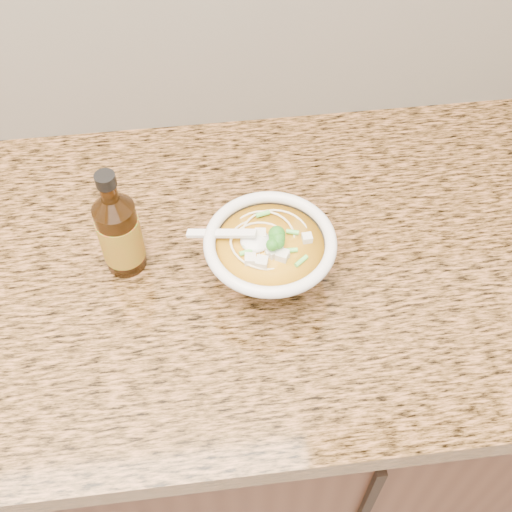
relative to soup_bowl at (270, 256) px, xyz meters
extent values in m
cube|color=#361C10|center=(-0.38, 0.04, -0.51)|extent=(4.00, 0.65, 0.86)
cube|color=#9B6139|center=(-0.38, 0.04, -0.06)|extent=(4.00, 0.68, 0.04)
cylinder|color=white|center=(0.00, 0.00, -0.04)|extent=(0.08, 0.08, 0.01)
torus|color=white|center=(0.00, 0.00, 0.03)|extent=(0.19, 0.19, 0.02)
torus|color=beige|center=(-0.01, -0.01, 0.03)|extent=(0.05, 0.05, 0.00)
torus|color=beige|center=(0.01, 0.01, 0.03)|extent=(0.11, 0.11, 0.00)
torus|color=beige|center=(0.02, 0.01, 0.02)|extent=(0.07, 0.07, 0.00)
torus|color=beige|center=(0.00, 0.00, 0.02)|extent=(0.12, 0.12, 0.00)
torus|color=beige|center=(0.01, 0.00, 0.02)|extent=(0.11, 0.11, 0.00)
torus|color=beige|center=(0.01, 0.00, 0.02)|extent=(0.07, 0.07, 0.00)
torus|color=beige|center=(0.01, 0.00, 0.02)|extent=(0.08, 0.08, 0.00)
torus|color=beige|center=(-0.01, 0.00, 0.02)|extent=(0.12, 0.12, 0.00)
torus|color=beige|center=(-0.01, -0.01, 0.01)|extent=(0.08, 0.08, 0.00)
cube|color=silver|center=(-0.05, 0.01, 0.03)|extent=(0.02, 0.02, 0.01)
cube|color=silver|center=(0.00, 0.01, 0.03)|extent=(0.02, 0.02, 0.02)
cube|color=silver|center=(0.00, 0.05, 0.03)|extent=(0.02, 0.02, 0.02)
cube|color=silver|center=(-0.01, -0.04, 0.03)|extent=(0.02, 0.02, 0.01)
cube|color=silver|center=(-0.03, -0.03, 0.03)|extent=(0.01, 0.01, 0.01)
cube|color=silver|center=(0.01, -0.02, 0.03)|extent=(0.02, 0.02, 0.01)
cube|color=silver|center=(-0.02, -0.03, 0.03)|extent=(0.02, 0.02, 0.02)
cube|color=silver|center=(0.03, -0.05, 0.03)|extent=(0.02, 0.02, 0.01)
cube|color=silver|center=(-0.05, -0.01, 0.03)|extent=(0.02, 0.02, 0.01)
ellipsoid|color=#196014|center=(0.01, -0.01, 0.05)|extent=(0.04, 0.04, 0.03)
cylinder|color=#6BDC54|center=(-0.02, 0.04, 0.03)|extent=(0.02, 0.02, 0.01)
cylinder|color=#6BDC54|center=(-0.03, 0.04, 0.03)|extent=(0.02, 0.02, 0.01)
cylinder|color=#6BDC54|center=(-0.04, -0.04, 0.03)|extent=(0.01, 0.02, 0.01)
cylinder|color=#6BDC54|center=(-0.03, -0.01, 0.03)|extent=(0.02, 0.02, 0.01)
cylinder|color=#6BDC54|center=(-0.01, 0.03, 0.03)|extent=(0.01, 0.02, 0.01)
cylinder|color=#6BDC54|center=(0.01, 0.03, 0.03)|extent=(0.02, 0.02, 0.01)
cylinder|color=#6BDC54|center=(-0.04, -0.04, 0.03)|extent=(0.02, 0.02, 0.01)
ellipsoid|color=white|center=(-0.02, 0.01, 0.03)|extent=(0.04, 0.04, 0.02)
cube|color=white|center=(-0.07, 0.02, 0.04)|extent=(0.10, 0.04, 0.03)
cylinder|color=#381D07|center=(-0.21, 0.05, 0.02)|extent=(0.08, 0.08, 0.12)
cylinder|color=#381D07|center=(-0.21, 0.05, 0.11)|extent=(0.03, 0.03, 0.03)
cylinder|color=black|center=(-0.21, 0.05, 0.13)|extent=(0.04, 0.04, 0.02)
cylinder|color=red|center=(-0.21, 0.05, 0.02)|extent=(0.08, 0.08, 0.08)
camera|label=1|loc=(-0.09, -0.55, 0.74)|focal=45.00mm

